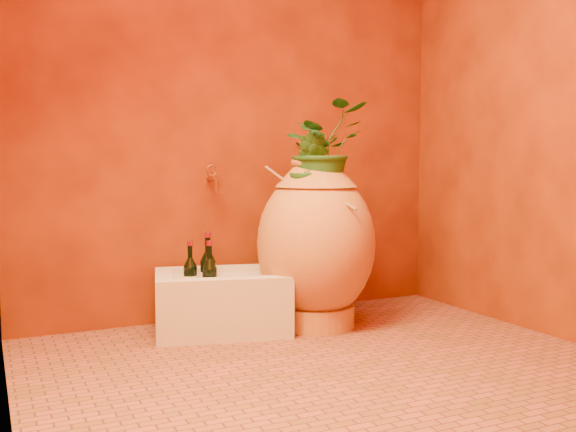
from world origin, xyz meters
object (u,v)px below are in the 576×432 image
stone_basin (222,303)px  wine_bottle_c (190,278)px  wine_bottle_a (210,281)px  wall_tap (213,177)px  wine_bottle_b (208,275)px  amphora (316,243)px

stone_basin → wine_bottle_c: 0.21m
wine_bottle_a → wall_tap: wall_tap is taller
stone_basin → wine_bottle_b: wine_bottle_b is taller
amphora → stone_basin: (-0.49, 0.11, -0.30)m
amphora → wine_bottle_a: (-0.58, 0.04, -0.16)m
wine_bottle_b → wall_tap: wall_tap is taller
wine_bottle_b → wine_bottle_c: (-0.09, 0.02, -0.02)m
stone_basin → amphora: bearing=-13.1°
wine_bottle_a → stone_basin: bearing=40.5°
wine_bottle_a → wine_bottle_c: (-0.06, 0.14, -0.01)m
wine_bottle_b → wine_bottle_c: 0.09m
amphora → wine_bottle_a: amphora is taller
stone_basin → wine_bottle_a: wine_bottle_a is taller
wine_bottle_b → wall_tap: (0.09, 0.18, 0.50)m
wine_bottle_b → amphora: bearing=-16.7°
wine_bottle_b → wine_bottle_c: bearing=169.6°
wine_bottle_b → wine_bottle_c: size_ratio=1.15×
stone_basin → wine_bottle_a: size_ratio=2.42×
wall_tap → amphora: bearing=-37.1°
wall_tap → wine_bottle_a: bearing=-112.4°
amphora → stone_basin: bearing=166.9°
amphora → wine_bottle_b: (-0.54, 0.16, -0.15)m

